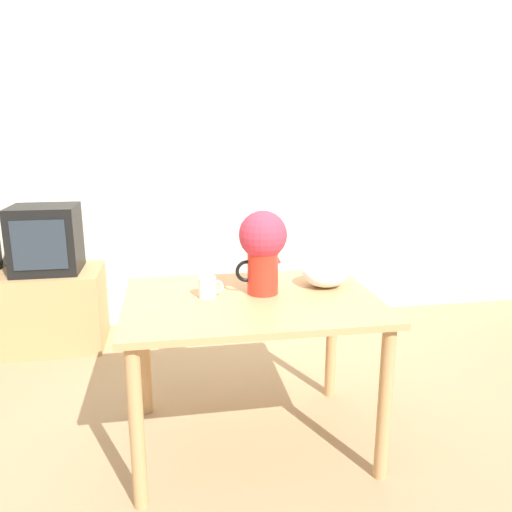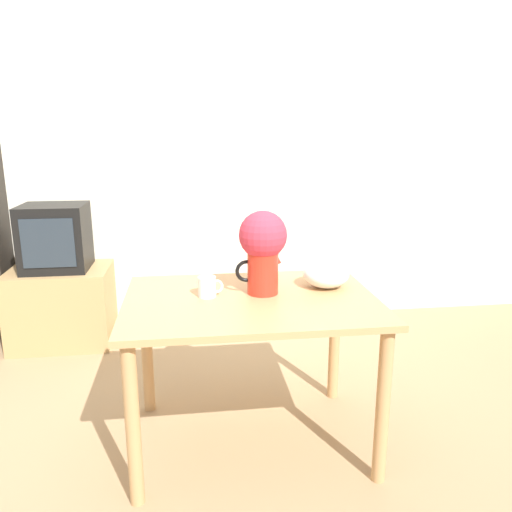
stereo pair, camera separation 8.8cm
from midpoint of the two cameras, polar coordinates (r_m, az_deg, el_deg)
ground_plane at (r=2.68m, az=-5.67°, el=-20.06°), size 12.00×12.00×0.00m
wall_back at (r=3.90m, az=-8.06°, el=11.01°), size 8.00×0.05×2.60m
table at (r=2.36m, az=-1.60°, el=-7.41°), size 1.16×0.85×0.75m
flower_vase at (r=2.32m, az=-0.30°, el=1.24°), size 0.24×0.23×0.40m
coffee_mug at (r=2.33m, az=-6.59°, el=-3.60°), size 0.12×0.08×0.10m
white_bowl at (r=2.49m, az=6.87°, el=-2.00°), size 0.23×0.23×0.13m
tv_stand at (r=3.86m, az=-22.76°, el=-5.56°), size 0.69×0.50×0.55m
tv_set at (r=3.73m, az=-23.51°, el=1.79°), size 0.43×0.39×0.46m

